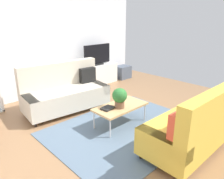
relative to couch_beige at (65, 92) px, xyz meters
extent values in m
plane|color=#936B47|center=(0.26, -1.41, -0.44)|extent=(7.68, 7.68, 0.00)
cube|color=silver|center=(0.26, 1.39, 1.01)|extent=(6.40, 0.12, 2.90)
cube|color=slate|center=(0.33, -1.62, -0.44)|extent=(2.90, 2.20, 0.01)
cube|color=beige|center=(-0.02, -0.07, -0.12)|extent=(1.98, 1.04, 0.44)
cube|color=beige|center=(0.01, 0.25, 0.38)|extent=(1.91, 0.40, 0.56)
cube|color=beige|center=(0.82, -0.16, -0.01)|extent=(0.29, 0.86, 0.22)
cube|color=beige|center=(-0.87, 0.02, -0.01)|extent=(0.29, 0.86, 0.22)
cylinder|color=black|center=(0.81, -0.50, -0.39)|extent=(0.05, 0.05, 0.10)
cylinder|color=black|center=(-0.92, -0.31, -0.39)|extent=(0.05, 0.05, 0.10)
cylinder|color=black|center=(0.88, 0.18, -0.39)|extent=(0.05, 0.05, 0.10)
cylinder|color=black|center=(-0.85, 0.36, -0.39)|extent=(0.05, 0.05, 0.10)
cube|color=black|center=(0.66, 0.00, 0.28)|extent=(0.41, 0.18, 0.36)
cube|color=gold|center=(0.68, -2.77, -0.12)|extent=(1.91, 0.87, 0.44)
cube|color=gold|center=(0.67, -3.09, 0.38)|extent=(1.90, 0.23, 0.56)
cube|color=gold|center=(-0.17, -2.75, -0.01)|extent=(0.21, 0.84, 0.22)
cube|color=gold|center=(1.53, -2.78, -0.01)|extent=(0.21, 0.84, 0.22)
cylinder|color=black|center=(-0.19, -2.41, -0.39)|extent=(0.05, 0.05, 0.10)
cylinder|color=black|center=(1.55, -2.44, -0.39)|extent=(0.05, 0.05, 0.10)
cylinder|color=black|center=(-0.20, -3.09, -0.39)|extent=(0.05, 0.05, 0.10)
cube|color=#D84C33|center=(0.01, -2.90, 0.28)|extent=(0.40, 0.15, 0.36)
cube|color=tan|center=(0.38, -1.42, -0.04)|extent=(1.10, 0.56, 0.04)
cylinder|color=silver|center=(-0.12, -1.19, -0.25)|extent=(0.02, 0.02, 0.38)
cylinder|color=silver|center=(0.88, -1.19, -0.25)|extent=(0.02, 0.02, 0.38)
cylinder|color=silver|center=(-0.12, -1.65, -0.25)|extent=(0.02, 0.02, 0.38)
cylinder|color=silver|center=(0.88, -1.65, -0.25)|extent=(0.02, 0.02, 0.38)
cube|color=silver|center=(1.84, 1.05, -0.12)|extent=(1.40, 0.44, 0.64)
cube|color=black|center=(1.84, 1.03, 0.22)|extent=(0.36, 0.20, 0.04)
cube|color=black|center=(1.84, 1.03, 0.54)|extent=(1.00, 0.05, 0.60)
cube|color=#4C5666|center=(2.94, 0.95, -0.22)|extent=(0.52, 0.40, 0.44)
cylinder|color=brown|center=(0.30, -1.47, 0.05)|extent=(0.19, 0.19, 0.14)
sphere|color=#2D7233|center=(0.30, -1.47, 0.23)|extent=(0.29, 0.29, 0.29)
cube|color=#262626|center=(0.09, -1.36, 0.00)|extent=(0.26, 0.21, 0.03)
cylinder|color=#4C72B2|center=(1.26, 1.10, 0.26)|extent=(0.09, 0.09, 0.12)
cylinder|color=red|center=(1.41, 1.01, 0.30)|extent=(0.05, 0.05, 0.20)
cylinder|color=#262626|center=(1.51, 1.01, 0.30)|extent=(0.06, 0.06, 0.19)
camera|label=1|loc=(-2.45, -4.13, 1.67)|focal=34.31mm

